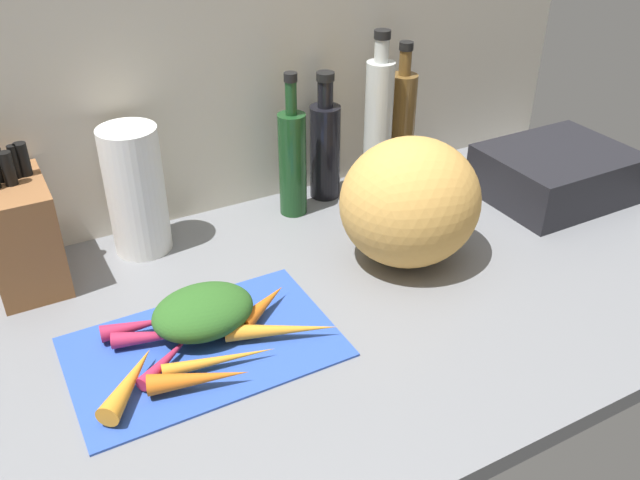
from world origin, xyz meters
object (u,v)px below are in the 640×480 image
bottle_0 (292,161)px  dish_rack (556,174)px  carrot_1 (220,360)px  bottle_3 (401,126)px  bottle_1 (325,147)px  cutting_board (204,346)px  carrot_2 (130,381)px  winter_squash (410,202)px  carrot_5 (162,335)px  paper_towel_roll (136,191)px  carrot_7 (262,304)px  carrot_0 (282,330)px  carrot_3 (139,326)px  carrot_6 (168,358)px  bottle_2 (378,126)px  carrot_4 (199,379)px  knife_block (21,233)px

bottle_0 → dish_rack: bottle_0 is taller
carrot_1 → bottle_3: bearing=34.1°
dish_rack → bottle_1: bearing=151.1°
cutting_board → carrot_2: 13.04cm
cutting_board → winter_squash: (41.00, 6.19, 10.94)cm
carrot_5 → paper_towel_roll: paper_towel_roll is taller
carrot_2 → carrot_7: (23.15, 7.43, -0.13)cm
carrot_0 → carrot_3: bearing=148.5°
cutting_board → dish_rack: (81.92, 11.20, 4.73)cm
carrot_0 → bottle_1: bottle_1 is taller
cutting_board → carrot_1: bearing=-85.1°
carrot_5 → bottle_1: bearing=34.7°
carrot_7 → winter_squash: size_ratio=0.46×
carrot_5 → bottle_0: bottle_0 is taller
carrot_2 → bottle_3: 79.55cm
carrot_6 → paper_towel_roll: 35.87cm
winter_squash → paper_towel_roll: (-40.75, 25.96, 0.47)cm
cutting_board → carrot_3: (-7.58, 7.21, 1.72)cm
bottle_2 → bottle_1: bearing=157.2°
carrot_4 → carrot_1: bearing=33.8°
bottle_0 → carrot_4: bearing=-131.0°
carrot_2 → winter_squash: winter_squash is taller
carrot_4 → carrot_6: bearing=109.4°
carrot_7 → dish_rack: (70.85, 8.23, 2.82)cm
bottle_0 → bottle_2: (19.02, -0.86, 3.72)cm
cutting_board → carrot_6: (-5.93, -1.75, 1.47)cm
carrot_0 → dish_rack: size_ratio=0.59×
carrot_4 → dish_rack: 87.78cm
paper_towel_roll → bottle_2: bearing=-2.1°
carrot_6 → knife_block: size_ratio=0.50×
carrot_6 → carrot_5: bearing=81.1°
bottle_2 → carrot_2: bearing=-150.7°
carrot_0 → carrot_5: 17.88cm
carrot_5 → paper_towel_roll: (5.39, 28.82, 9.77)cm
winter_squash → knife_block: (-60.61, 24.54, -1.68)cm
carrot_4 → bottle_1: size_ratio=0.52×
bottle_1 → bottle_3: bottle_3 is taller
carrot_5 → bottle_3: size_ratio=0.48×
carrot_4 → bottle_3: size_ratio=0.45×
winter_squash → carrot_1: bearing=-163.8°
carrot_7 → carrot_6: bearing=-164.5°
carrot_2 → dish_rack: dish_rack is taller
carrot_4 → carrot_2: bearing=155.5°
cutting_board → bottle_3: (57.37, 32.95, 12.29)cm
winter_squash → bottle_1: 28.30cm
cutting_board → carrot_3: bearing=136.4°
carrot_4 → winter_squash: 47.78cm
carrot_0 → bottle_1: bearing=53.4°
bottle_0 → bottle_3: bottle_3 is taller
carrot_0 → bottle_0: 41.49cm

